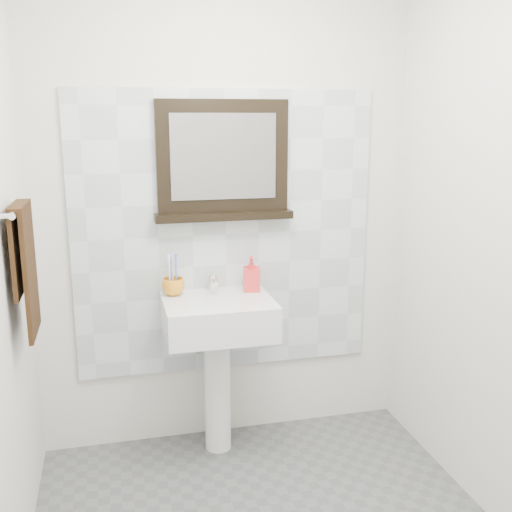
{
  "coord_description": "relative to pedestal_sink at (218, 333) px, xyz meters",
  "views": [
    {
      "loc": [
        -0.59,
        -1.99,
        1.76
      ],
      "look_at": [
        0.03,
        0.55,
        1.15
      ],
      "focal_mm": 42.0,
      "sensor_mm": 36.0,
      "label": 1
    }
  ],
  "objects": [
    {
      "name": "framed_mirror",
      "position": [
        0.07,
        0.19,
        0.85
      ],
      "size": [
        0.72,
        0.11,
        0.61
      ],
      "color": "black",
      "rests_on": "back_wall"
    },
    {
      "name": "splashback",
      "position": [
        0.09,
        0.21,
        0.47
      ],
      "size": [
        1.6,
        0.02,
        1.5
      ],
      "primitive_type": "cube",
      "color": "silver",
      "rests_on": "back_wall"
    },
    {
      "name": "back_wall",
      "position": [
        0.09,
        0.23,
        0.57
      ],
      "size": [
        2.0,
        0.01,
        2.5
      ],
      "primitive_type": "cube",
      "color": "silver",
      "rests_on": "ground"
    },
    {
      "name": "soap_dispenser",
      "position": [
        0.2,
        0.1,
        0.28
      ],
      "size": [
        0.1,
        0.1,
        0.19
      ],
      "primitive_type": "imported",
      "rotation": [
        0.0,
        0.0,
        -0.15
      ],
      "color": "red",
      "rests_on": "pedestal_sink"
    },
    {
      "name": "towel_bar",
      "position": [
        -0.86,
        -0.34,
        0.73
      ],
      "size": [
        0.07,
        0.4,
        0.03
      ],
      "color": "silver",
      "rests_on": "left_wall"
    },
    {
      "name": "toothbrush_cup",
      "position": [
        -0.21,
        0.12,
        0.23
      ],
      "size": [
        0.13,
        0.13,
        0.09
      ],
      "primitive_type": "imported",
      "rotation": [
        0.0,
        0.0,
        0.17
      ],
      "color": "orange",
      "rests_on": "pedestal_sink"
    },
    {
      "name": "pedestal_sink",
      "position": [
        0.0,
        0.0,
        0.0
      ],
      "size": [
        0.55,
        0.44,
        0.96
      ],
      "color": "white",
      "rests_on": "ground"
    },
    {
      "name": "toothbrushes",
      "position": [
        -0.21,
        0.12,
        0.31
      ],
      "size": [
        0.05,
        0.04,
        0.21
      ],
      "color": "white",
      "rests_on": "toothbrush_cup"
    },
    {
      "name": "front_wall",
      "position": [
        0.09,
        -1.97,
        0.57
      ],
      "size": [
        2.0,
        0.01,
        2.5
      ],
      "primitive_type": "cube",
      "color": "silver",
      "rests_on": "ground"
    },
    {
      "name": "hand_towel",
      "position": [
        -0.86,
        -0.34,
        0.52
      ],
      "size": [
        0.06,
        0.3,
        0.55
      ],
      "color": "black",
      "rests_on": "towel_bar"
    }
  ]
}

